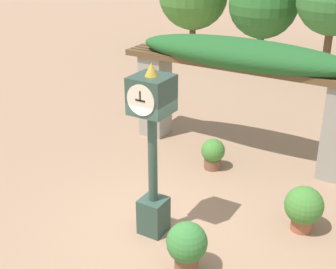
{
  "coord_description": "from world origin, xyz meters",
  "views": [
    {
      "loc": [
        3.83,
        -6.03,
        5.04
      ],
      "look_at": [
        0.01,
        0.34,
        1.72
      ],
      "focal_mm": 50.0,
      "sensor_mm": 36.0,
      "label": 1
    }
  ],
  "objects_px": {
    "potted_plant_far_left": "(187,245)",
    "pedestal_clock": "(152,141)",
    "potted_plant_near_left": "(304,207)",
    "potted_plant_far_right": "(213,153)"
  },
  "relations": [
    {
      "from": "potted_plant_near_left",
      "to": "potted_plant_far_left",
      "type": "relative_size",
      "value": 0.98
    },
    {
      "from": "pedestal_clock",
      "to": "potted_plant_near_left",
      "type": "distance_m",
      "value": 2.98
    },
    {
      "from": "potted_plant_near_left",
      "to": "potted_plant_far_left",
      "type": "xyz_separation_m",
      "value": [
        -1.24,
        -2.05,
        0.02
      ]
    },
    {
      "from": "potted_plant_near_left",
      "to": "potted_plant_far_left",
      "type": "height_order",
      "value": "potted_plant_far_left"
    },
    {
      "from": "potted_plant_far_left",
      "to": "pedestal_clock",
      "type": "bearing_deg",
      "value": 148.12
    },
    {
      "from": "potted_plant_far_left",
      "to": "potted_plant_far_right",
      "type": "xyz_separation_m",
      "value": [
        -1.17,
        3.34,
        -0.11
      ]
    },
    {
      "from": "potted_plant_near_left",
      "to": "potted_plant_far_right",
      "type": "distance_m",
      "value": 2.74
    },
    {
      "from": "potted_plant_near_left",
      "to": "potted_plant_far_left",
      "type": "bearing_deg",
      "value": -121.26
    },
    {
      "from": "pedestal_clock",
      "to": "potted_plant_far_right",
      "type": "bearing_deg",
      "value": 93.08
    },
    {
      "from": "pedestal_clock",
      "to": "potted_plant_far_right",
      "type": "distance_m",
      "value": 3.05
    }
  ]
}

